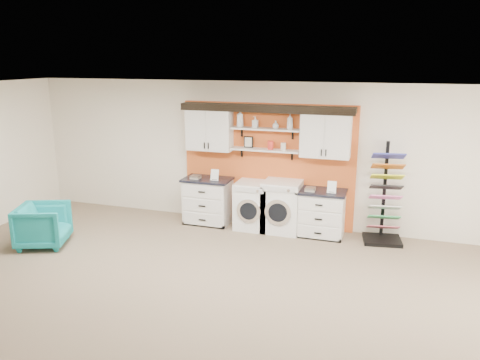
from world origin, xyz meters
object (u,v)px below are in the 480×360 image
(sample_rack, at_px, (384,212))
(armchair, at_px, (43,225))
(base_cabinet_right, at_px, (321,213))
(base_cabinet_left, at_px, (208,201))
(washer, at_px, (254,205))
(dryer, at_px, (282,206))

(sample_rack, distance_m, armchair, 6.05)
(sample_rack, bearing_deg, base_cabinet_right, 173.64)
(base_cabinet_left, relative_size, washer, 1.02)
(washer, height_order, sample_rack, sample_rack)
(base_cabinet_right, relative_size, armchair, 1.08)
(armchair, bearing_deg, sample_rack, -91.48)
(base_cabinet_right, height_order, dryer, dryer)
(base_cabinet_left, distance_m, dryer, 1.52)
(base_cabinet_right, bearing_deg, dryer, -179.74)
(dryer, bearing_deg, base_cabinet_left, 179.87)
(base_cabinet_left, height_order, sample_rack, sample_rack)
(dryer, bearing_deg, base_cabinet_right, 0.26)
(dryer, height_order, armchair, dryer)
(base_cabinet_left, bearing_deg, sample_rack, 0.64)
(dryer, xyz_separation_m, armchair, (-3.83, -2.00, -0.12))
(base_cabinet_left, distance_m, washer, 0.95)
(base_cabinet_right, relative_size, washer, 0.97)
(base_cabinet_left, height_order, base_cabinet_right, base_cabinet_left)
(base_cabinet_right, bearing_deg, armchair, -156.40)
(base_cabinet_right, relative_size, sample_rack, 0.49)
(dryer, bearing_deg, armchair, -152.49)
(dryer, relative_size, armchair, 1.20)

